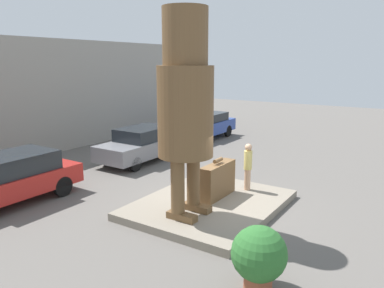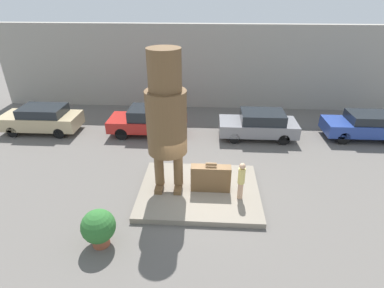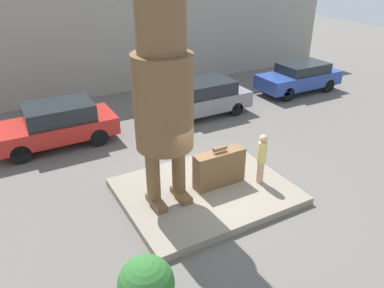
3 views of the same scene
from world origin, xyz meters
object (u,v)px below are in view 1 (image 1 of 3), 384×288
Objects in this scene: giant_suitcase at (218,180)px; parked_car_red at (11,178)px; statue_figure at (185,99)px; parked_car_grey at (142,144)px; parked_car_blue at (205,125)px; planter_pot at (259,256)px; tourist at (248,165)px.

giant_suitcase is 0.36× the size of parked_car_red.
parked_car_red reaches higher than giant_suitcase.
giant_suitcase is (1.67, -0.07, -2.67)m from statue_figure.
parked_car_blue is at bearing -177.82° from parked_car_grey.
giant_suitcase is 0.36× the size of parked_car_blue.
parked_car_grey is 5.85m from parked_car_blue.
parked_car_red reaches higher than parked_car_blue.
planter_pot is at bearing 53.36° from parked_car_grey.
planter_pot is (-12.01, -8.50, -0.07)m from parked_car_blue.
parked_car_grey is at bearing 179.04° from parked_car_red.
parked_car_blue is at bearing 39.68° from tourist.
planter_pot is at bearing -152.62° from tourist.
parked_car_blue is (10.14, 5.53, -2.65)m from statue_figure.
statue_figure is 7.32m from parked_car_grey.
parked_car_grey is (4.29, 5.30, -2.65)m from statue_figure.
giant_suitcase is at bearing 122.60° from parked_car_red.
parked_car_blue is 3.33× the size of planter_pot.
planter_pot is (-1.86, -2.98, -2.72)m from statue_figure.
statue_figure is 3.53× the size of tourist.
statue_figure is 1.31× the size of parked_car_grey.
statue_figure is 3.15m from giant_suitcase.
statue_figure is 1.28× the size of parked_car_red.
parked_car_grey is at bearing 51.01° from statue_figure.
giant_suitcase is 1.19× the size of planter_pot.
parked_car_blue reaches higher than planter_pot.
tourist is (2.81, -0.56, -2.37)m from statue_figure.
tourist is 0.36× the size of parked_car_blue.
tourist is 0.36× the size of parked_car_red.
statue_figure is 4.44m from planter_pot.
parked_car_red is 8.38m from planter_pot.
tourist is at bearing -23.23° from giant_suitcase.
statue_figure is 3.71m from tourist.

